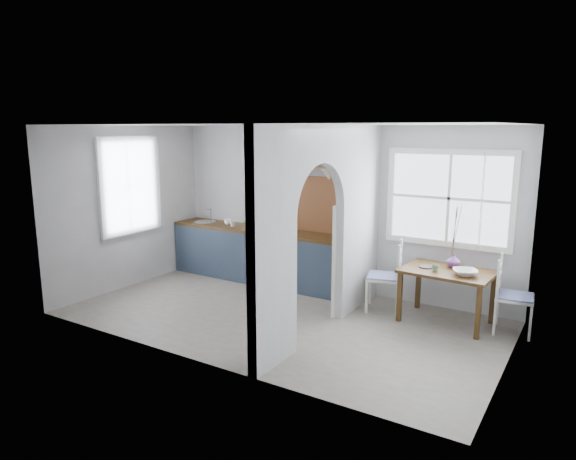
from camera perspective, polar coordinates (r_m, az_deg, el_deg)
The scene contains 26 objects.
floor at distance 7.14m, azimuth -1.00°, elevation -9.71°, with size 5.80×3.20×0.01m, color gray.
ceiling at distance 6.67m, azimuth -1.08°, elevation 11.63°, with size 5.80×3.20×0.01m, color silver.
walls at distance 6.79m, azimuth -1.04°, elevation 0.59°, with size 5.81×3.21×2.60m.
partition at distance 6.46m, azimuth 4.46°, elevation 1.38°, with size 0.12×3.20×2.60m.
kitchen_window at distance 8.62m, azimuth -17.34°, elevation 4.73°, with size 0.10×1.16×1.50m, color white, non-canonical shape.
nook_window at distance 7.45m, azimuth 17.44°, elevation 3.37°, with size 1.76×0.10×1.30m, color white, non-canonical shape.
counter at distance 8.66m, azimuth -2.53°, elevation -2.78°, with size 3.50×0.60×0.90m.
sink at distance 9.33m, azimuth -9.26°, elevation 0.84°, with size 0.40×0.40×0.02m, color #B7B9BB.
backsplash at distance 8.22m, azimuth 3.73°, elevation 2.81°, with size 1.65×0.03×0.90m, color brown.
shelf at distance 8.08m, azimuth 3.50°, elevation 7.28°, with size 1.75×0.20×0.21m.
pendant_lamp at distance 7.62m, azimuth 4.63°, elevation 6.14°, with size 0.26×0.26×0.16m, color beige.
utensil_rail at distance 7.25m, azimuth 6.90°, elevation 2.40°, with size 0.02×0.02×0.50m, color #B7B9BB.
dining_table at distance 7.18m, azimuth 17.14°, elevation -7.07°, with size 1.15×0.77×0.72m, color #482F12, non-canonical shape.
chair_left at distance 7.41m, azimuth 10.61°, elevation -5.02°, with size 0.46×0.46×1.01m, color silver, non-canonical shape.
chair_right at distance 7.09m, azimuth 23.92°, elevation -6.71°, with size 0.44×0.44×0.97m, color silver, non-canonical shape.
kettle at distance 7.77m, azimuth 6.76°, elevation -0.15°, with size 0.22×0.17×0.26m, color white, non-canonical shape.
mug_a at distance 8.80m, azimuth -6.15°, elevation 0.72°, with size 0.12×0.12×0.11m, color white.
mug_b at distance 9.00m, azimuth -6.71°, elevation 0.90°, with size 0.12×0.12×0.10m, color white.
knife_block at distance 8.72m, azimuth -3.10°, elevation 1.15°, with size 0.11×0.16×0.25m, color #453020.
jar at distance 8.52m, azimuth -2.54°, elevation 0.56°, with size 0.09×0.09×0.15m, color #7A6D5C.
towel_magenta at distance 7.61m, azimuth 6.79°, elevation -6.25°, with size 0.02×0.03×0.59m, color #BF1140.
towel_orange at distance 7.59m, azimuth 6.67°, elevation -6.51°, with size 0.02×0.03×0.50m, color orange.
bowl at distance 6.91m, azimuth 19.09°, elevation -4.47°, with size 0.30×0.30×0.07m, color white.
table_cup at distance 6.98m, azimuth 16.03°, elevation -4.06°, with size 0.10×0.10×0.09m, color gray.
plate at distance 7.15m, azimuth 15.11°, elevation -3.96°, with size 0.20×0.20×0.02m, color #363232.
vase at distance 7.22m, azimuth 17.90°, elevation -3.27°, with size 0.18×0.18×0.19m, color #6E3A7C.
Camera 1 is at (3.62, -5.60, 2.56)m, focal length 32.00 mm.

